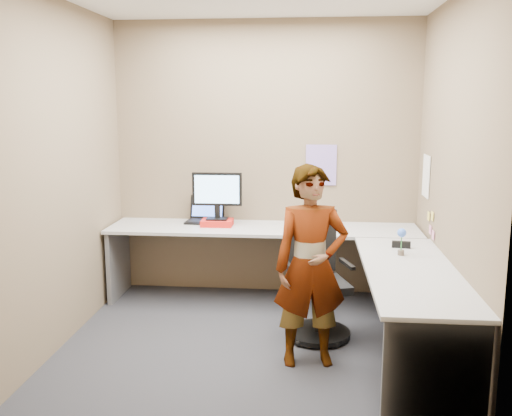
# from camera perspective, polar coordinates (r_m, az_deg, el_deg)

# --- Properties ---
(ground) EXTENTS (3.00, 3.00, 0.00)m
(ground) POSITION_cam_1_polar(r_m,az_deg,el_deg) (4.76, -0.35, -13.08)
(ground) COLOR #232428
(ground) RESTS_ON ground
(wall_back) EXTENTS (3.00, 0.00, 3.00)m
(wall_back) POSITION_cam_1_polar(r_m,az_deg,el_deg) (5.69, 0.97, 4.89)
(wall_back) COLOR brown
(wall_back) RESTS_ON ground
(wall_right) EXTENTS (0.00, 2.70, 2.70)m
(wall_right) POSITION_cam_1_polar(r_m,az_deg,el_deg) (4.50, 19.01, 2.85)
(wall_right) COLOR brown
(wall_right) RESTS_ON ground
(wall_left) EXTENTS (0.00, 2.70, 2.70)m
(wall_left) POSITION_cam_1_polar(r_m,az_deg,el_deg) (4.79, -18.55, 3.30)
(wall_left) COLOR brown
(wall_left) RESTS_ON ground
(desk) EXTENTS (2.98, 2.58, 0.73)m
(desk) POSITION_cam_1_polar(r_m,az_deg,el_deg) (4.91, 5.21, -5.10)
(desk) COLOR #BBBBBB
(desk) RESTS_ON ground
(paper_ream) EXTENTS (0.30, 0.22, 0.06)m
(paper_ream) POSITION_cam_1_polar(r_m,az_deg,el_deg) (5.54, -3.91, -1.47)
(paper_ream) COLOR red
(paper_ream) RESTS_ON desk
(monitor) EXTENTS (0.48, 0.14, 0.45)m
(monitor) POSITION_cam_1_polar(r_m,az_deg,el_deg) (5.50, -3.91, 1.62)
(monitor) COLOR black
(monitor) RESTS_ON paper_ream
(laptop) EXTENTS (0.37, 0.32, 0.25)m
(laptop) POSITION_cam_1_polar(r_m,az_deg,el_deg) (5.73, -5.05, -0.72)
(laptop) COLOR black
(laptop) RESTS_ON desk
(trackball_mouse) EXTENTS (0.12, 0.08, 0.07)m
(trackball_mouse) POSITION_cam_1_polar(r_m,az_deg,el_deg) (5.55, -3.16, -1.47)
(trackball_mouse) COLOR #B7B7BC
(trackball_mouse) RESTS_ON desk
(origami) EXTENTS (0.10, 0.10, 0.06)m
(origami) POSITION_cam_1_polar(r_m,az_deg,el_deg) (5.30, 3.42, -1.99)
(origami) COLOR white
(origami) RESTS_ON desk
(stapler) EXTENTS (0.15, 0.06, 0.05)m
(stapler) POSITION_cam_1_polar(r_m,az_deg,el_deg) (4.84, 14.32, -3.56)
(stapler) COLOR black
(stapler) RESTS_ON desk
(flower) EXTENTS (0.07, 0.07, 0.22)m
(flower) POSITION_cam_1_polar(r_m,az_deg,el_deg) (4.58, 14.35, -2.86)
(flower) COLOR brown
(flower) RESTS_ON desk
(calendar_purple) EXTENTS (0.30, 0.01, 0.40)m
(calendar_purple) POSITION_cam_1_polar(r_m,az_deg,el_deg) (5.66, 6.53, 4.30)
(calendar_purple) COLOR #846BB7
(calendar_purple) RESTS_ON wall_back
(calendar_white) EXTENTS (0.01, 0.28, 0.38)m
(calendar_white) POSITION_cam_1_polar(r_m,az_deg,el_deg) (5.39, 16.65, 3.07)
(calendar_white) COLOR white
(calendar_white) RESTS_ON wall_right
(sticky_note_a) EXTENTS (0.01, 0.07, 0.07)m
(sticky_note_a) POSITION_cam_1_polar(r_m,az_deg,el_deg) (5.09, 17.22, -0.78)
(sticky_note_a) COLOR #F2E059
(sticky_note_a) RESTS_ON wall_right
(sticky_note_b) EXTENTS (0.01, 0.07, 0.07)m
(sticky_note_b) POSITION_cam_1_polar(r_m,az_deg,el_deg) (5.17, 17.03, -2.09)
(sticky_note_b) COLOR pink
(sticky_note_b) RESTS_ON wall_right
(sticky_note_c) EXTENTS (0.01, 0.07, 0.07)m
(sticky_note_c) POSITION_cam_1_polar(r_m,az_deg,el_deg) (5.06, 17.28, -2.61)
(sticky_note_c) COLOR pink
(sticky_note_c) RESTS_ON wall_right
(sticky_note_d) EXTENTS (0.01, 0.07, 0.07)m
(sticky_note_d) POSITION_cam_1_polar(r_m,az_deg,el_deg) (5.24, 16.87, -0.79)
(sticky_note_d) COLOR #F2E059
(sticky_note_d) RESTS_ON wall_right
(office_chair) EXTENTS (0.58, 0.56, 1.01)m
(office_chair) POSITION_cam_1_polar(r_m,az_deg,el_deg) (4.75, 6.03, -7.85)
(office_chair) COLOR black
(office_chair) RESTS_ON ground
(person) EXTENTS (0.59, 0.45, 1.48)m
(person) POSITION_cam_1_polar(r_m,az_deg,el_deg) (4.16, 5.50, -5.83)
(person) COLOR #999399
(person) RESTS_ON ground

